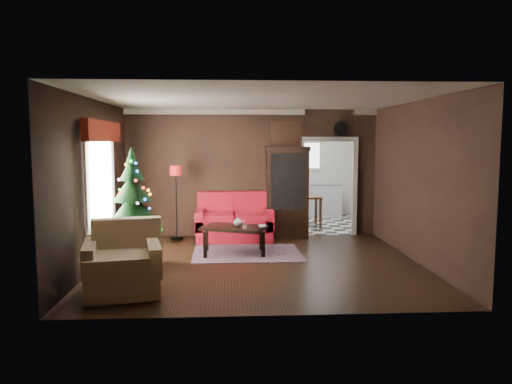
{
  "coord_description": "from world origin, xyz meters",
  "views": [
    {
      "loc": [
        -0.5,
        -8.14,
        2.1
      ],
      "look_at": [
        0.0,
        0.9,
        1.15
      ],
      "focal_mm": 33.9,
      "sensor_mm": 36.0,
      "label": 1
    }
  ],
  "objects": [
    {
      "name": "cup_a",
      "position": [
        -0.33,
        0.69,
        0.55
      ],
      "size": [
        0.08,
        0.08,
        0.05
      ],
      "primitive_type": "cylinder",
      "rotation": [
        0.0,
        0.0,
        0.3
      ],
      "color": "white",
      "rests_on": "coffee_table"
    },
    {
      "name": "armchair",
      "position": [
        -1.99,
        -1.49,
        0.46
      ],
      "size": [
        1.23,
        1.23,
        1.06
      ],
      "primitive_type": null,
      "rotation": [
        0.0,
        0.0,
        0.21
      ],
      "color": "#BCB294",
      "rests_on": "ground"
    },
    {
      "name": "book",
      "position": [
        0.04,
        0.74,
        0.62
      ],
      "size": [
        0.14,
        0.01,
        0.19
      ],
      "primitive_type": "imported",
      "rotation": [
        0.0,
        0.0,
        0.0
      ],
      "color": "#A48068",
      "rests_on": "coffee_table"
    },
    {
      "name": "valance",
      "position": [
        -2.63,
        0.2,
        2.27
      ],
      "size": [
        0.12,
        2.1,
        0.35
      ],
      "primitive_type": "cube",
      "color": "maroon",
      "rests_on": "wall_left"
    },
    {
      "name": "wall_clock",
      "position": [
        1.95,
        2.45,
        2.38
      ],
      "size": [
        0.32,
        0.32,
        0.06
      ],
      "primitive_type": "cylinder",
      "color": "white",
      "rests_on": "wall_back"
    },
    {
      "name": "wall_right",
      "position": [
        2.75,
        0.0,
        1.4
      ],
      "size": [
        0.0,
        5.5,
        5.5
      ],
      "primitive_type": "plane",
      "rotation": [
        1.57,
        0.0,
        -1.57
      ],
      "color": "black",
      "rests_on": "ground"
    },
    {
      "name": "wall_back",
      "position": [
        0.0,
        2.5,
        1.4
      ],
      "size": [
        5.5,
        0.0,
        5.5
      ],
      "primitive_type": "plane",
      "rotation": [
        1.57,
        0.0,
        0.0
      ],
      "color": "black",
      "rests_on": "ground"
    },
    {
      "name": "kitchen_counter",
      "position": [
        1.7,
        5.2,
        0.45
      ],
      "size": [
        1.8,
        0.6,
        0.9
      ],
      "primitive_type": "cube",
      "color": "silver",
      "rests_on": "ground"
    },
    {
      "name": "left_window",
      "position": [
        -2.71,
        0.2,
        1.45
      ],
      "size": [
        0.05,
        1.6,
        1.4
      ],
      "primitive_type": "cube",
      "color": "white",
      "rests_on": "wall_left"
    },
    {
      "name": "rug",
      "position": [
        -0.18,
        0.77,
        0.01
      ],
      "size": [
        2.04,
        1.5,
        0.01
      ],
      "primitive_type": "cube",
      "rotation": [
        0.0,
        0.0,
        0.02
      ],
      "color": "#503648",
      "rests_on": "ground"
    },
    {
      "name": "teapot",
      "position": [
        -0.35,
        0.68,
        0.61
      ],
      "size": [
        0.22,
        0.22,
        0.17
      ],
      "primitive_type": null,
      "rotation": [
        0.0,
        0.0,
        -0.23
      ],
      "color": "white",
      "rests_on": "coffee_table"
    },
    {
      "name": "christmas_tree",
      "position": [
        -2.11,
        -0.08,
        1.05
      ],
      "size": [
        1.26,
        1.26,
        1.82
      ],
      "primitive_type": null,
      "rotation": [
        0.0,
        0.0,
        -0.43
      ],
      "color": "black",
      "rests_on": "ground"
    },
    {
      "name": "floor_lamp",
      "position": [
        -1.61,
        1.92,
        0.83
      ],
      "size": [
        0.31,
        0.31,
        1.54
      ],
      "primitive_type": null,
      "rotation": [
        0.0,
        0.0,
        -0.22
      ],
      "color": "black",
      "rests_on": "ground"
    },
    {
      "name": "curio_cabinet",
      "position": [
        0.75,
        2.27,
        0.95
      ],
      "size": [
        0.9,
        0.45,
        1.9
      ],
      "primitive_type": null,
      "color": "black",
      "rests_on": "ground"
    },
    {
      "name": "wall_left",
      "position": [
        -2.75,
        0.0,
        1.4
      ],
      "size": [
        0.0,
        5.5,
        5.5
      ],
      "primitive_type": "plane",
      "rotation": [
        1.57,
        0.0,
        1.57
      ],
      "color": "black",
      "rests_on": "ground"
    },
    {
      "name": "coffee_table",
      "position": [
        -0.42,
        0.75,
        0.27
      ],
      "size": [
        1.31,
        1.06,
        0.51
      ],
      "primitive_type": null,
      "rotation": [
        0.0,
        0.0,
        -0.38
      ],
      "color": "black",
      "rests_on": "rug"
    },
    {
      "name": "floor",
      "position": [
        0.0,
        0.0,
        0.0
      ],
      "size": [
        5.5,
        5.5,
        0.0
      ],
      "primitive_type": "plane",
      "color": "black",
      "rests_on": "ground"
    },
    {
      "name": "wall_front",
      "position": [
        0.0,
        -2.5,
        1.4
      ],
      "size": [
        5.5,
        0.0,
        5.5
      ],
      "primitive_type": "plane",
      "rotation": [
        -1.57,
        0.0,
        0.0
      ],
      "color": "black",
      "rests_on": "ground"
    },
    {
      "name": "cup_b",
      "position": [
        -0.22,
        0.47,
        0.56
      ],
      "size": [
        0.09,
        0.09,
        0.07
      ],
      "primitive_type": "cylinder",
      "rotation": [
        0.0,
        0.0,
        -0.14
      ],
      "color": "beige",
      "rests_on": "coffee_table"
    },
    {
      "name": "kitchen_floor",
      "position": [
        1.7,
        4.0,
        0.0
      ],
      "size": [
        3.0,
        3.0,
        0.0
      ],
      "primitive_type": "plane",
      "color": "white",
      "rests_on": "ground"
    },
    {
      "name": "doorway",
      "position": [
        1.7,
        2.5,
        1.05
      ],
      "size": [
        1.1,
        0.1,
        2.1
      ],
      "primitive_type": null,
      "color": "silver",
      "rests_on": "ground"
    },
    {
      "name": "kitchen_table",
      "position": [
        1.4,
        3.7,
        0.38
      ],
      "size": [
        0.7,
        0.7,
        0.75
      ],
      "primitive_type": null,
      "color": "brown",
      "rests_on": "ground"
    },
    {
      "name": "painting",
      "position": [
        0.75,
        2.46,
        2.25
      ],
      "size": [
        0.62,
        0.05,
        0.52
      ],
      "primitive_type": "cube",
      "color": "#AD744D",
      "rests_on": "wall_back"
    },
    {
      "name": "kitchen_window",
      "position": [
        1.7,
        5.45,
        1.7
      ],
      "size": [
        0.7,
        0.06,
        0.7
      ],
      "primitive_type": "cube",
      "color": "white",
      "rests_on": "ground"
    },
    {
      "name": "ceiling",
      "position": [
        0.0,
        0.0,
        2.8
      ],
      "size": [
        5.5,
        5.5,
        0.0
      ],
      "primitive_type": "plane",
      "rotation": [
        3.14,
        0.0,
        0.0
      ],
      "color": "white",
      "rests_on": "ground"
    },
    {
      "name": "loveseat",
      "position": [
        -0.4,
        2.05,
        0.5
      ],
      "size": [
        1.7,
        0.9,
        1.0
      ],
      "primitive_type": null,
      "color": "#9A0513",
      "rests_on": "ground"
    }
  ]
}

